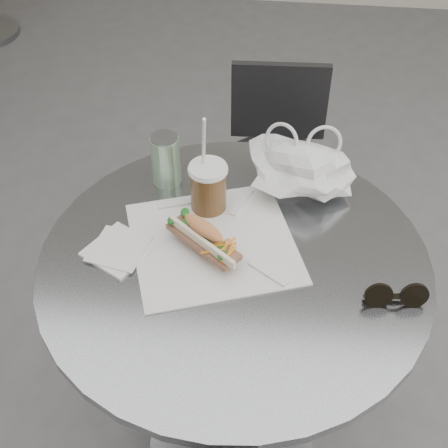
# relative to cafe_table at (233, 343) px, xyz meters

# --- Properties ---
(cafe_table) EXTENTS (0.76, 0.76, 0.74)m
(cafe_table) POSITION_rel_cafe_table_xyz_m (0.00, 0.00, 0.00)
(cafe_table) COLOR slate
(cafe_table) RESTS_ON ground
(chair_far) EXTENTS (0.37, 0.38, 0.70)m
(chair_far) POSITION_rel_cafe_table_xyz_m (0.06, 0.68, -0.15)
(chair_far) COLOR #2C2C2F
(chair_far) RESTS_ON ground
(sandwich_paper) EXTENTS (0.39, 0.38, 0.00)m
(sandwich_paper) POSITION_rel_cafe_table_xyz_m (-0.05, 0.04, 0.28)
(sandwich_paper) COLOR white
(sandwich_paper) RESTS_ON cafe_table
(banh_mi) EXTENTS (0.20, 0.19, 0.07)m
(banh_mi) POSITION_rel_cafe_table_xyz_m (-0.06, 0.02, 0.31)
(banh_mi) COLOR #CF864E
(banh_mi) RESTS_ON sandwich_paper
(iced_coffee) EXTENTS (0.08, 0.08, 0.23)m
(iced_coffee) POSITION_rel_cafe_table_xyz_m (-0.07, 0.14, 0.33)
(iced_coffee) COLOR brown
(iced_coffee) RESTS_ON cafe_table
(sunglasses) EXTENTS (0.12, 0.04, 0.05)m
(sunglasses) POSITION_rel_cafe_table_xyz_m (0.30, -0.07, 0.29)
(sunglasses) COLOR black
(sunglasses) RESTS_ON cafe_table
(plastic_bag) EXTENTS (0.23, 0.19, 0.11)m
(plastic_bag) POSITION_rel_cafe_table_xyz_m (0.12, 0.22, 0.33)
(plastic_bag) COLOR white
(plastic_bag) RESTS_ON cafe_table
(napkin_stack) EXTENTS (0.15, 0.15, 0.01)m
(napkin_stack) POSITION_rel_cafe_table_xyz_m (-0.23, -0.00, 0.28)
(napkin_stack) COLOR white
(napkin_stack) RESTS_ON cafe_table
(drink_can) EXTENTS (0.06, 0.06, 0.12)m
(drink_can) POSITION_rel_cafe_table_xyz_m (-0.17, 0.22, 0.33)
(drink_can) COLOR #63AB6C
(drink_can) RESTS_ON cafe_table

